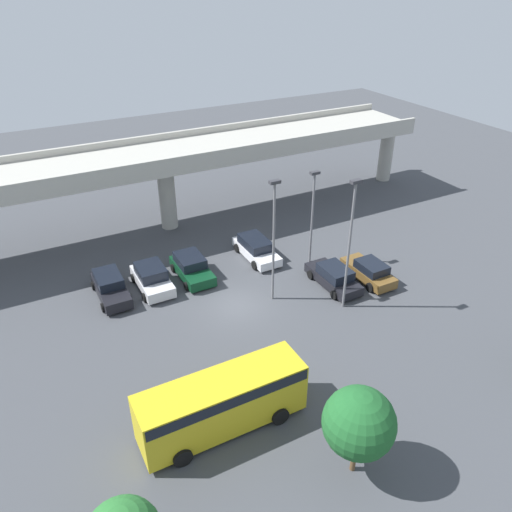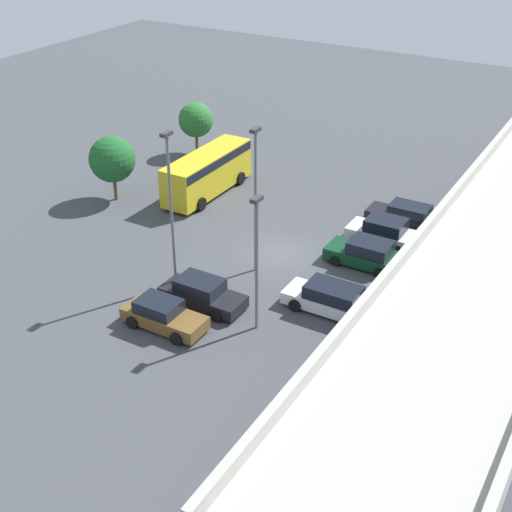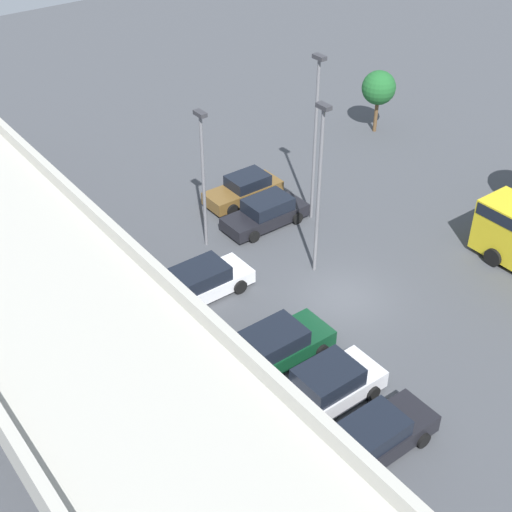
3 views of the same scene
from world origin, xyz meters
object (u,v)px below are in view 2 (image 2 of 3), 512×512
Objects in this scene: parked_car_1 at (384,232)px; lamp_post_mid_lot at (255,191)px; parked_car_3 at (330,299)px; parked_car_4 at (202,293)px; lamp_post_by_overpass at (171,201)px; parked_car_5 at (163,315)px; lamp_post_near_aisle at (257,254)px; parked_car_0 at (405,216)px; parked_car_2 at (366,253)px; tree_front_centre at (112,159)px; tree_front_left at (196,120)px; shuttle_bus at (207,170)px.

lamp_post_mid_lot is at bearing 52.62° from parked_car_1.
parked_car_4 is (2.93, -6.10, -0.03)m from parked_car_3.
parked_car_5 is at bearing 26.97° from lamp_post_by_overpass.
parked_car_5 is 5.94m from lamp_post_near_aisle.
parked_car_0 and parked_car_2 have the same top height.
tree_front_centre is (-10.68, -12.09, 2.27)m from parked_car_5.
lamp_post_by_overpass is (-0.91, -2.38, 4.46)m from parked_car_4.
lamp_post_by_overpass reaches higher than lamp_post_near_aisle.
parked_car_3 is 6.77m from parked_car_4.
parked_car_1 is 19.76m from tree_front_left.
shuttle_bus is 1.13× the size of lamp_post_near_aisle.
parked_car_3 is at bearing 93.05° from parked_car_2.
parked_car_1 is 0.53× the size of shuttle_bus.
lamp_post_by_overpass is (13.25, -8.47, 4.43)m from parked_car_0.
lamp_post_by_overpass is at bearing -101.98° from lamp_post_near_aisle.
tree_front_left is at bearing -19.97° from parked_car_1.
lamp_post_by_overpass is (2.02, -8.48, 4.43)m from parked_car_3.
lamp_post_near_aisle is (12.44, 11.26, 2.55)m from shuttle_bus.
tree_front_left reaches higher than parked_car_1.
lamp_post_by_overpass is (7.45, -8.19, 4.43)m from parked_car_2.
lamp_post_near_aisle is at bearing 79.37° from parked_car_1.
shuttle_bus is (-14.76, -7.15, 1.05)m from parked_car_5.
parked_car_4 is at bearing 69.00° from lamp_post_by_overpass.
lamp_post_by_overpass is at bearing 42.29° from parked_car_2.
lamp_post_mid_lot is at bearing 80.99° from parked_car_5.
parked_car_4 is 14.38m from shuttle_bus.
parked_car_2 is 0.51× the size of lamp_post_mid_lot.
tree_front_left is at bearing -148.88° from lamp_post_by_overpass.
parked_car_4 is at bearing -7.40° from lamp_post_mid_lot.
lamp_post_by_overpass is 20.16m from tree_front_left.
parked_car_0 is 18.09m from parked_car_5.
lamp_post_near_aisle is at bearing 78.02° from lamp_post_by_overpass.
parked_car_3 is 19.55m from tree_front_centre.
tree_front_left reaches higher than shuttle_bus.
tree_front_left is (-13.46, -13.32, -2.18)m from lamp_post_mid_lot.
lamp_post_mid_lot is at bearing 82.60° from parked_car_4.
lamp_post_mid_lot is at bearing 60.12° from parked_car_0.
lamp_post_mid_lot is at bearing -149.08° from lamp_post_near_aisle.
tree_front_centre is at bearing -124.67° from lamp_post_by_overpass.
lamp_post_by_overpass is at bearing 55.33° from tree_front_centre.
lamp_post_near_aisle reaches higher than parked_car_5.
lamp_post_by_overpass reaches higher than parked_car_3.
parked_car_5 is at bearing 60.00° from parked_car_2.
lamp_post_by_overpass is at bearing 13.40° from parked_car_3.
lamp_post_near_aisle reaches higher than tree_front_left.
lamp_post_near_aisle is 5.80m from lamp_post_mid_lot.
tree_front_centre is (6.14, -18.74, 2.23)m from parked_car_0.
parked_car_0 is at bearing -92.77° from parked_car_2.
shuttle_bus reaches higher than parked_car_0.
parked_car_0 is 15.42m from parked_car_4.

